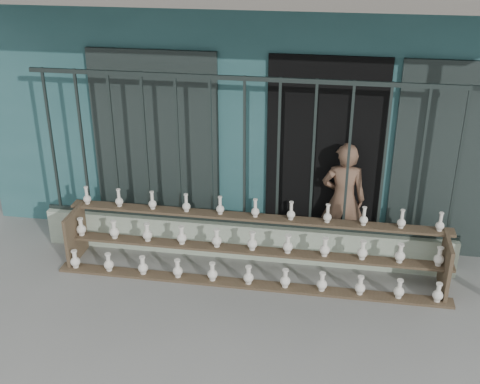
# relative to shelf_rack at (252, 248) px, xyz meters

# --- Properties ---
(ground) EXTENTS (60.00, 60.00, 0.00)m
(ground) POSITION_rel_shelf_rack_xyz_m (-0.16, -0.89, -0.36)
(ground) COLOR slate
(workshop_building) EXTENTS (7.40, 6.60, 3.21)m
(workshop_building) POSITION_rel_shelf_rack_xyz_m (-0.15, 3.34, 1.26)
(workshop_building) COLOR #2B595B
(workshop_building) RESTS_ON ground
(parapet_wall) EXTENTS (5.00, 0.20, 0.45)m
(parapet_wall) POSITION_rel_shelf_rack_xyz_m (-0.16, 0.41, -0.13)
(parapet_wall) COLOR #AEBEA3
(parapet_wall) RESTS_ON ground
(security_fence) EXTENTS (5.00, 0.04, 1.80)m
(security_fence) POSITION_rel_shelf_rack_xyz_m (-0.16, 0.41, 0.99)
(security_fence) COLOR #283330
(security_fence) RESTS_ON parapet_wall
(shelf_rack) EXTENTS (4.50, 0.68, 0.85)m
(shelf_rack) POSITION_rel_shelf_rack_xyz_m (0.00, 0.00, 0.00)
(shelf_rack) COLOR brown
(shelf_rack) RESTS_ON ground
(elderly_woman) EXTENTS (0.53, 0.35, 1.44)m
(elderly_woman) POSITION_rel_shelf_rack_xyz_m (1.00, 0.70, 0.36)
(elderly_woman) COLOR brown
(elderly_woman) RESTS_ON ground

